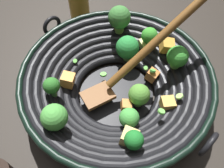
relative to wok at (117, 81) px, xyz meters
name	(u,v)px	position (x,y,z in m)	size (l,w,h in m)	color
ground_plane	(116,95)	(0.00, 0.00, -0.06)	(4.00, 4.00, 0.00)	#28231E
wok	(117,81)	(0.00, 0.00, 0.00)	(0.47, 0.43, 0.22)	black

